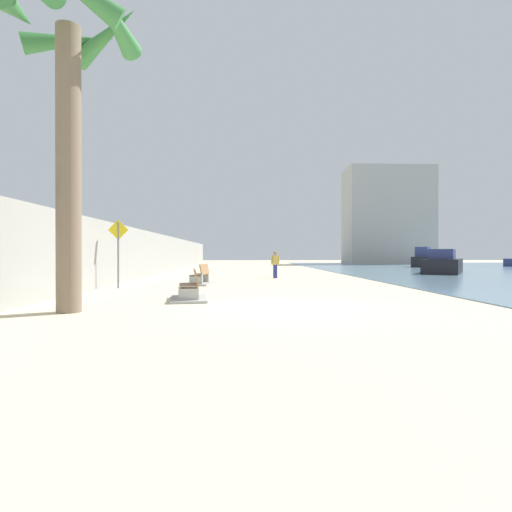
{
  "coord_description": "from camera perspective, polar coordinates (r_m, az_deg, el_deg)",
  "views": [
    {
      "loc": [
        -1.11,
        -10.75,
        1.46
      ],
      "look_at": [
        -0.15,
        16.86,
        1.3
      ],
      "focal_mm": 27.88,
      "sensor_mm": 36.0,
      "label": 1
    }
  ],
  "objects": [
    {
      "name": "bench_near",
      "position": [
        12.75,
        -9.53,
        -5.18
      ],
      "size": [
        1.37,
        2.23,
        0.98
      ],
      "color": "#9E9E99",
      "rests_on": "ground"
    },
    {
      "name": "harbor_building",
      "position": [
        60.77,
        18.33,
        5.45
      ],
      "size": [
        12.0,
        6.0,
        13.8
      ],
      "primitive_type": "cube",
      "color": "#ADAAA3",
      "rests_on": "ground"
    },
    {
      "name": "palm_tree",
      "position": [
        11.81,
        -25.3,
        23.02
      ],
      "size": [
        3.42,
        3.56,
        8.52
      ],
      "color": "#7A6651",
      "rests_on": "ground"
    },
    {
      "name": "ground_plane",
      "position": [
        28.81,
        0.21,
        -2.57
      ],
      "size": [
        120.0,
        120.0,
        0.0
      ],
      "primitive_type": "plane",
      "color": "beige"
    },
    {
      "name": "boat_distant",
      "position": [
        46.92,
        22.94,
        -0.46
      ],
      "size": [
        4.53,
        5.58,
        2.15
      ],
      "color": "black",
      "rests_on": "water_bay"
    },
    {
      "name": "pedestrian_sign",
      "position": [
        17.67,
        -19.16,
        1.39
      ],
      "size": [
        0.85,
        0.08,
        2.88
      ],
      "color": "slate",
      "rests_on": "ground"
    },
    {
      "name": "bench_far",
      "position": [
        19.03,
        -8.0,
        -3.36
      ],
      "size": [
        1.35,
        2.22,
        0.98
      ],
      "color": "#9E9E99",
      "rests_on": "ground"
    },
    {
      "name": "boat_far_left",
      "position": [
        32.25,
        25.23,
        -1.03
      ],
      "size": [
        5.26,
        6.49,
        1.74
      ],
      "color": "black",
      "rests_on": "water_bay"
    },
    {
      "name": "person_walking",
      "position": [
        23.61,
        2.77,
        -0.96
      ],
      "size": [
        0.52,
        0.24,
        1.6
      ],
      "color": "navy",
      "rests_on": "ground"
    },
    {
      "name": "seawall",
      "position": [
        29.45,
        -14.53,
        0.3
      ],
      "size": [
        0.8,
        64.0,
        2.9
      ],
      "primitive_type": "cube",
      "color": "#9E9E99",
      "rests_on": "ground"
    }
  ]
}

